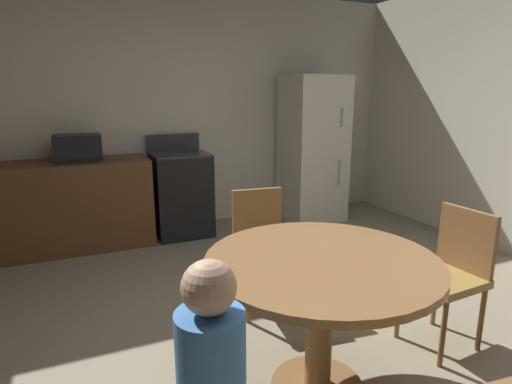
# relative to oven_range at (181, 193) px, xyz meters

# --- Properties ---
(ground_plane) EXTENTS (14.00, 14.00, 0.00)m
(ground_plane) POSITION_rel_oven_range_xyz_m (0.12, -2.54, -0.47)
(ground_plane) COLOR gray
(wall_back) EXTENTS (5.67, 0.12, 2.70)m
(wall_back) POSITION_rel_oven_range_xyz_m (0.12, 0.40, 0.88)
(wall_back) COLOR silver
(wall_back) RESTS_ON ground
(kitchen_counter) EXTENTS (2.06, 0.60, 0.90)m
(kitchen_counter) POSITION_rel_oven_range_xyz_m (-1.38, -0.00, -0.02)
(kitchen_counter) COLOR brown
(kitchen_counter) RESTS_ON ground
(oven_range) EXTENTS (0.60, 0.60, 1.10)m
(oven_range) POSITION_rel_oven_range_xyz_m (0.00, 0.00, 0.00)
(oven_range) COLOR black
(oven_range) RESTS_ON ground
(refrigerator) EXTENTS (0.68, 0.68, 1.76)m
(refrigerator) POSITION_rel_oven_range_xyz_m (1.65, -0.05, 0.41)
(refrigerator) COLOR silver
(refrigerator) RESTS_ON ground
(microwave) EXTENTS (0.44, 0.32, 0.26)m
(microwave) POSITION_rel_oven_range_xyz_m (-1.02, -0.00, 0.56)
(microwave) COLOR black
(microwave) RESTS_ON kitchen_counter
(dining_table) EXTENTS (1.19, 1.19, 0.76)m
(dining_table) POSITION_rel_oven_range_xyz_m (0.05, -2.83, 0.13)
(dining_table) COLOR olive
(dining_table) RESTS_ON ground
(chair_north) EXTENTS (0.44, 0.44, 0.87)m
(chair_north) POSITION_rel_oven_range_xyz_m (0.16, -1.84, 0.03)
(chair_north) COLOR olive
(chair_north) RESTS_ON ground
(chair_east) EXTENTS (0.42, 0.42, 0.87)m
(chair_east) POSITION_rel_oven_range_xyz_m (1.03, -2.76, 0.03)
(chair_east) COLOR olive
(chair_east) RESTS_ON ground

